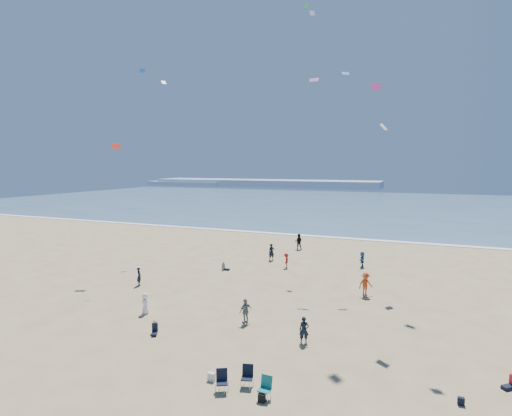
% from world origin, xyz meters
% --- Properties ---
extents(ocean, '(220.00, 100.00, 0.06)m').
position_xyz_m(ocean, '(0.00, 95.00, 0.03)').
color(ocean, '#476B84').
rests_on(ocean, ground).
extents(surf_line, '(220.00, 1.20, 0.08)m').
position_xyz_m(surf_line, '(0.00, 45.00, 0.04)').
color(surf_line, white).
rests_on(surf_line, ground).
extents(headland_far, '(110.00, 20.00, 3.20)m').
position_xyz_m(headland_far, '(-60.00, 170.00, 1.60)').
color(headland_far, '#7A8EA8').
rests_on(headland_far, ground).
extents(headland_near, '(40.00, 14.00, 2.00)m').
position_xyz_m(headland_near, '(-100.00, 165.00, 1.00)').
color(headland_near, '#7A8EA8').
rests_on(headland_near, ground).
extents(standing_flyers, '(35.20, 42.13, 1.94)m').
position_xyz_m(standing_flyers, '(5.18, 14.74, 0.88)').
color(standing_flyers, white).
rests_on(standing_flyers, ground).
extents(seated_group, '(22.95, 26.93, 0.84)m').
position_xyz_m(seated_group, '(2.78, 7.49, 0.42)').
color(seated_group, white).
rests_on(seated_group, ground).
extents(chair_cluster, '(2.72, 1.57, 1.00)m').
position_xyz_m(chair_cluster, '(2.82, 4.59, 0.50)').
color(chair_cluster, black).
rests_on(chair_cluster, ground).
extents(white_tote, '(0.35, 0.20, 0.40)m').
position_xyz_m(white_tote, '(0.94, 4.92, 0.20)').
color(white_tote, silver).
rests_on(white_tote, ground).
extents(black_backpack, '(0.30, 0.22, 0.38)m').
position_xyz_m(black_backpack, '(3.81, 4.23, 0.19)').
color(black_backpack, black).
rests_on(black_backpack, ground).
extents(navy_bag, '(0.28, 0.18, 0.34)m').
position_xyz_m(navy_bag, '(11.87, 7.28, 0.17)').
color(navy_bag, black).
rests_on(navy_bag, ground).
extents(kites_aloft, '(41.66, 38.13, 27.71)m').
position_xyz_m(kites_aloft, '(9.21, 13.63, 15.01)').
color(kites_aloft, white).
rests_on(kites_aloft, ground).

